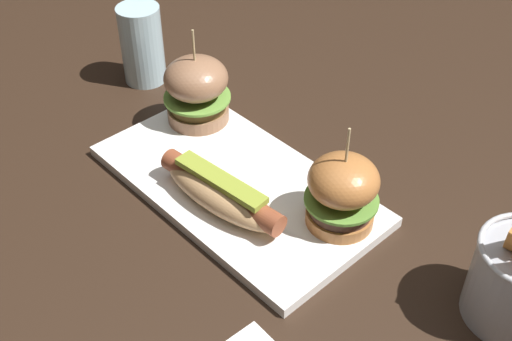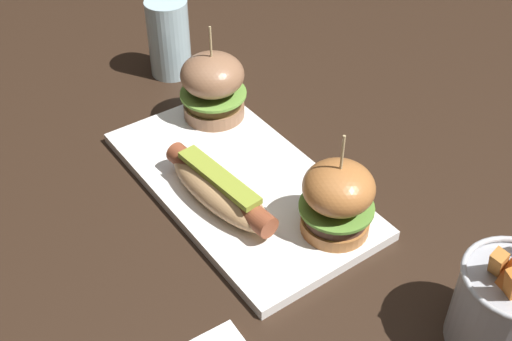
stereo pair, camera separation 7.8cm
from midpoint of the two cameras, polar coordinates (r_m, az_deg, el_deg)
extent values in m
plane|color=black|center=(0.84, 1.16, -1.57)|extent=(3.00, 3.00, 0.00)
cube|color=white|center=(0.83, 1.16, -1.21)|extent=(0.38, 0.20, 0.01)
ellipsoid|color=tan|center=(0.78, -0.42, -1.94)|extent=(0.18, 0.07, 0.04)
cylinder|color=brown|center=(0.78, -0.42, -1.64)|extent=(0.19, 0.04, 0.03)
cube|color=olive|center=(0.77, -0.43, -0.70)|extent=(0.13, 0.04, 0.01)
cylinder|color=#936649|center=(0.94, -1.36, 5.38)|extent=(0.09, 0.09, 0.02)
cylinder|color=#493417|center=(0.93, -1.38, 6.27)|extent=(0.08, 0.08, 0.02)
cylinder|color=#6B9E3D|center=(0.92, -1.38, 6.76)|extent=(0.10, 0.10, 0.00)
ellipsoid|color=#936649|center=(0.91, -1.42, 8.40)|extent=(0.09, 0.09, 0.06)
cylinder|color=tan|center=(0.88, -1.46, 10.83)|extent=(0.00, 0.00, 0.06)
cylinder|color=#B36E38|center=(0.77, 9.90, -4.75)|extent=(0.08, 0.08, 0.02)
cylinder|color=#4F3227|center=(0.76, 10.04, -3.87)|extent=(0.08, 0.08, 0.02)
cylinder|color=#609338|center=(0.75, 10.13, -3.31)|extent=(0.09, 0.09, 0.00)
ellipsoid|color=#B36E38|center=(0.73, 10.39, -1.62)|extent=(0.08, 0.08, 0.06)
cylinder|color=tan|center=(0.70, 10.79, 0.97)|extent=(0.00, 0.00, 0.06)
cylinder|color=#A8AAB2|center=(0.70, 24.27, -11.44)|extent=(0.10, 0.10, 0.09)
cube|color=orange|center=(0.66, 24.31, -9.60)|extent=(0.02, 0.03, 0.07)
cube|color=orange|center=(0.67, 23.81, -8.20)|extent=(0.02, 0.05, 0.08)
cube|color=orange|center=(0.67, 24.85, -8.92)|extent=(0.02, 0.02, 0.08)
cylinder|color=silver|center=(1.04, -5.57, 11.53)|extent=(0.07, 0.07, 0.12)
camera|label=1|loc=(0.04, -87.14, 2.42)|focal=45.13mm
camera|label=2|loc=(0.04, 92.86, -2.42)|focal=45.13mm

